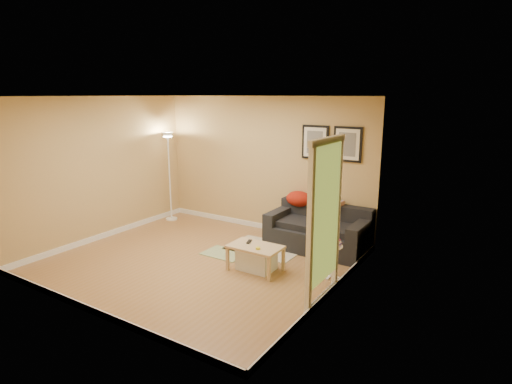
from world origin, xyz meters
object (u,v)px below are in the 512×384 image
coffee_table (255,258)px  book_stack (332,243)px  floor_lamp (170,179)px  sofa (318,228)px  side_table (331,261)px  storage_bin (256,259)px

coffee_table → book_stack: bearing=29.4°
floor_lamp → coffee_table: bearing=-23.6°
sofa → floor_lamp: (-3.38, -0.05, 0.51)m
book_stack → floor_lamp: bearing=162.9°
coffee_table → side_table: bearing=29.5°
storage_bin → sofa: bearing=71.7°
side_table → storage_bin: bearing=-161.4°
coffee_table → book_stack: (1.07, 0.41, 0.33)m
book_stack → coffee_table: bearing=-163.7°
sofa → book_stack: bearing=-55.5°
side_table → book_stack: size_ratio=1.90×
coffee_table → book_stack: 1.19m
side_table → floor_lamp: bearing=167.5°
coffee_table → floor_lamp: (-2.96, 1.30, 0.69)m
storage_bin → side_table: side_table is taller
sofa → book_stack: sofa is taller
storage_bin → floor_lamp: floor_lamp is taller
coffee_table → floor_lamp: 3.30m
storage_bin → book_stack: (1.07, 0.36, 0.36)m
sofa → storage_bin: (-0.43, -1.30, -0.20)m
book_stack → floor_lamp: size_ratio=0.14×
book_stack → floor_lamp: 4.14m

